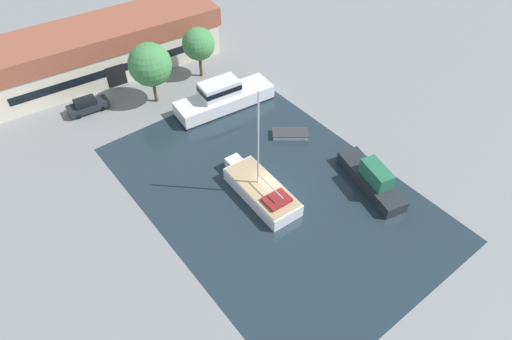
# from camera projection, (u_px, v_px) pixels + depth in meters

# --- Properties ---
(ground_plane) EXTENTS (440.00, 440.00, 0.00)m
(ground_plane) POSITION_uv_depth(u_px,v_px,m) (272.00, 191.00, 44.48)
(ground_plane) COLOR gray
(water_canal) EXTENTS (22.24, 32.94, 0.01)m
(water_canal) POSITION_uv_depth(u_px,v_px,m) (272.00, 191.00, 44.48)
(water_canal) COLOR #1E2D38
(water_canal) RESTS_ON ground
(warehouse_building) EXTENTS (30.79, 10.87, 6.40)m
(warehouse_building) POSITION_uv_depth(u_px,v_px,m) (102.00, 49.00, 57.52)
(warehouse_building) COLOR beige
(warehouse_building) RESTS_ON ground
(quay_tree_near_building) EXTENTS (4.96, 4.96, 7.50)m
(quay_tree_near_building) POSITION_uv_depth(u_px,v_px,m) (150.00, 65.00, 51.58)
(quay_tree_near_building) COLOR brown
(quay_tree_near_building) RESTS_ON ground
(quay_tree_by_water) EXTENTS (4.04, 4.04, 6.55)m
(quay_tree_by_water) POSITION_uv_depth(u_px,v_px,m) (198.00, 44.00, 55.87)
(quay_tree_by_water) COLOR brown
(quay_tree_by_water) RESTS_ON ground
(parked_car) EXTENTS (4.79, 2.26, 1.70)m
(parked_car) POSITION_uv_depth(u_px,v_px,m) (87.00, 105.00, 53.04)
(parked_car) COLOR #1E2328
(parked_car) RESTS_ON ground
(sailboat_moored) EXTENTS (3.69, 9.62, 11.89)m
(sailboat_moored) POSITION_uv_depth(u_px,v_px,m) (261.00, 190.00, 43.55)
(sailboat_moored) COLOR white
(sailboat_moored) RESTS_ON water_canal
(motor_cruiser) EXTENTS (12.20, 4.75, 3.64)m
(motor_cruiser) POSITION_uv_depth(u_px,v_px,m) (223.00, 98.00, 53.28)
(motor_cruiser) COLOR white
(motor_cruiser) RESTS_ON water_canal
(small_dinghy) EXTENTS (4.18, 3.81, 0.55)m
(small_dinghy) POSITION_uv_depth(u_px,v_px,m) (290.00, 134.00, 50.24)
(small_dinghy) COLOR silver
(small_dinghy) RESTS_ON water_canal
(cabin_boat) EXTENTS (4.36, 8.99, 2.81)m
(cabin_boat) POSITION_uv_depth(u_px,v_px,m) (372.00, 179.00, 44.29)
(cabin_boat) COLOR #23282D
(cabin_boat) RESTS_ON water_canal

